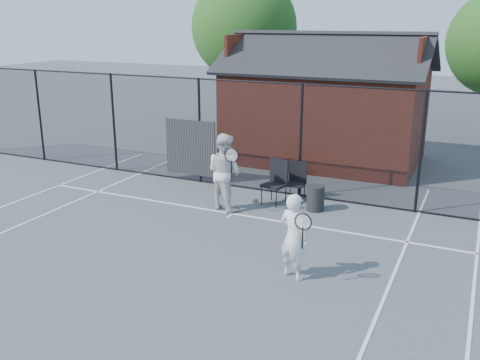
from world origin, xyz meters
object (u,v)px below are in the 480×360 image
at_px(clubhouse, 326,112).
at_px(player_back, 224,172).
at_px(waste_bin, 315,198).
at_px(player_front, 294,236).
at_px(chair_left, 274,183).
at_px(chair_right, 296,182).

relative_size(clubhouse, player_back, 3.40).
relative_size(player_back, waste_bin, 3.03).
height_order(player_front, player_back, player_back).
distance_m(player_front, player_back, 3.95).
distance_m(player_back, waste_bin, 2.34).
xyz_separation_m(clubhouse, player_back, (-0.86, -5.73, -0.65)).
bearing_deg(player_back, chair_left, 40.11).
xyz_separation_m(player_back, chair_right, (1.39, 1.33, -0.47)).
relative_size(chair_right, waste_bin, 1.55).
distance_m(chair_left, waste_bin, 1.13).
height_order(chair_left, waste_bin, chair_left).
bearing_deg(chair_left, player_front, -51.04).
relative_size(clubhouse, waste_bin, 10.28).
xyz_separation_m(player_back, waste_bin, (2.09, 0.83, -0.64)).
height_order(player_front, waste_bin, player_front).
relative_size(chair_left, chair_right, 1.13).
bearing_deg(chair_left, player_back, -127.38).
xyz_separation_m(clubhouse, player_front, (1.93, -8.52, -0.80)).
bearing_deg(waste_bin, player_back, -158.28).
distance_m(clubhouse, player_back, 5.83).
height_order(player_back, chair_left, player_back).
bearing_deg(chair_right, player_back, -139.16).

